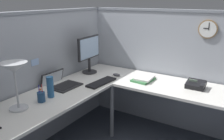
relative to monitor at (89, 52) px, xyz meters
The scene contains 14 objects.
cubicle_wall_back 0.79m from the monitor, 161.99° to the left, with size 2.57×0.12×1.58m.
cubicle_wall_right 1.07m from the monitor, 60.01° to the right, with size 0.12×2.37×1.58m.
desk 0.93m from the monitor, 125.81° to the right, with size 2.35×2.15×0.73m.
monitor is the anchor object (origin of this frame).
laptop 0.64m from the monitor, behind, with size 0.35×0.39×0.22m.
keyboard 0.54m from the monitor, 124.97° to the right, with size 0.43×0.14×0.02m, color black.
computer_mouse 0.48m from the monitor, 79.84° to the right, with size 0.06×0.10×0.03m, color #38383D.
desk_lamp_dome 1.25m from the monitor, behind, with size 0.24×0.24×0.44m.
pen_cup 1.06m from the monitor, behind, with size 0.08×0.08×0.18m.
thermos_flask 0.92m from the monitor, 169.20° to the right, with size 0.07×0.07×0.22m, color #26598C.
office_phone 1.42m from the monitor, 82.85° to the right, with size 0.19×0.21×0.11m.
book_stack 0.82m from the monitor, 82.84° to the right, with size 0.30×0.24×0.04m.
wall_clock 1.50m from the monitor, 71.36° to the right, with size 0.04×0.22×0.22m.
pinned_note_leftmost 0.78m from the monitor, 166.71° to the left, with size 0.10×0.00×0.07m, color #99B7E5.
Camera 1 is at (-2.12, -1.27, 1.71)m, focal length 38.00 mm.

